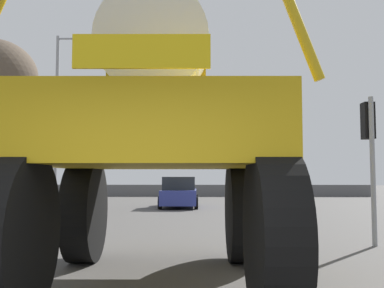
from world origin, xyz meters
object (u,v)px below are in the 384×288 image
at_px(oversize_sprayer, 156,145).
at_px(sedan_ahead, 179,193).
at_px(traffic_signal_near_right, 369,137).
at_px(streetlight_far_left, 60,110).

distance_m(oversize_sprayer, sedan_ahead, 16.10).
distance_m(traffic_signal_near_right, streetlight_far_left, 17.62).
bearing_deg(oversize_sprayer, streetlight_far_left, 20.84).
bearing_deg(streetlight_far_left, oversize_sprayer, -67.61).
distance_m(oversize_sprayer, streetlight_far_left, 18.57).
height_order(oversize_sprayer, traffic_signal_near_right, oversize_sprayer).
height_order(oversize_sprayer, streetlight_far_left, streetlight_far_left).
bearing_deg(oversize_sprayer, sedan_ahead, 0.49).
distance_m(sedan_ahead, streetlight_far_left, 7.78).
xyz_separation_m(sedan_ahead, streetlight_far_left, (-6.40, 0.90, 4.32)).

